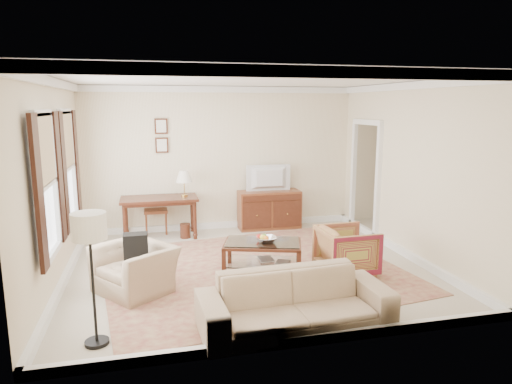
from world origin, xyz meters
name	(u,v)px	position (x,y,z in m)	size (l,w,h in m)	color
room_shell	(248,109)	(0.00, 0.00, 2.47)	(5.51, 5.01, 2.91)	beige
annex_bedroom	(452,215)	(4.49, 1.15, 0.34)	(3.00, 2.70, 2.90)	beige
window_front	(47,185)	(-2.70, -0.70, 1.55)	(0.12, 1.56, 1.80)	#CCB284
window_rear	(68,168)	(-2.70, 0.90, 1.55)	(0.12, 1.56, 1.80)	#CCB284
doorway	(365,179)	(2.71, 1.50, 1.08)	(0.10, 1.12, 2.25)	white
rug	(252,270)	(0.03, -0.15, 0.01)	(4.39, 3.76, 0.01)	maroon
writing_desk	(159,203)	(-1.29, 2.04, 0.68)	(1.45, 0.72, 0.79)	#482114
desk_chair	(156,207)	(-1.36, 2.39, 0.53)	(0.45, 0.45, 1.05)	brown
desk_lamp	(184,184)	(-0.81, 2.04, 1.04)	(0.32, 0.32, 0.50)	silver
framed_prints	(161,135)	(-1.19, 2.47, 1.94)	(0.25, 0.04, 0.68)	#482114
sideboard	(269,209)	(0.94, 2.22, 0.39)	(1.28, 0.49, 0.78)	brown
tv	(270,170)	(0.94, 2.20, 1.23)	(0.88, 0.51, 0.12)	black
coffee_table	(263,249)	(0.17, -0.25, 0.38)	(1.31, 1.00, 0.49)	#482114
fruit_bowl	(267,238)	(0.23, -0.28, 0.54)	(0.42, 0.42, 0.10)	silver
book_a	(259,260)	(0.13, -0.21, 0.19)	(0.28, 0.04, 0.38)	brown
book_b	(276,262)	(0.35, -0.38, 0.19)	(0.28, 0.03, 0.38)	brown
striped_armchair	(347,248)	(1.39, -0.61, 0.40)	(0.78, 0.73, 0.80)	maroon
club_armchair	(135,261)	(-1.70, -0.55, 0.43)	(0.99, 0.64, 0.86)	tan
backpack	(136,244)	(-1.68, -0.57, 0.67)	(0.32, 0.22, 0.40)	black
sofa	(295,293)	(0.10, -2.07, 0.43)	(2.19, 0.64, 0.86)	tan
floor_lamp	(90,236)	(-2.08, -1.93, 1.20)	(0.36, 0.36, 1.44)	black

